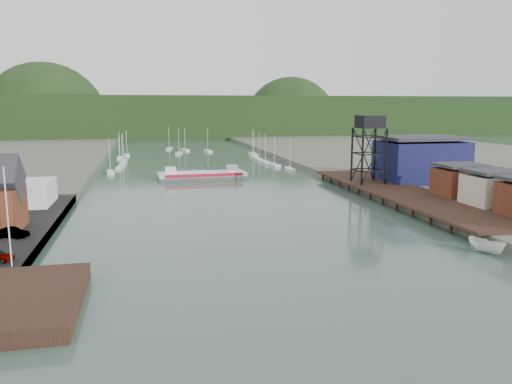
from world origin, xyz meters
name	(u,v)px	position (x,y,z in m)	size (l,w,h in m)	color
ground	(302,287)	(0.00, 0.00, 0.00)	(600.00, 600.00, 0.00)	#2C453A
east_land	(508,172)	(92.00, 80.00, 0.00)	(120.00, 400.00, 3.20)	#4C5142
west_stage	(30,301)	(-29.00, 0.00, 0.90)	(10.00, 18.00, 1.80)	black
east_pier	(402,192)	(37.00, 45.00, 1.90)	(14.00, 70.00, 2.45)	black
white_shed	(2,194)	(-44.00, 50.00, 3.85)	(18.00, 12.00, 4.50)	silver
flagpole	(8,217)	(-33.00, 10.00, 7.60)	(0.16, 0.16, 12.00)	silver
lift_tower	(370,126)	(35.00, 58.00, 15.65)	(6.50, 6.50, 16.00)	black
blue_shed	(421,160)	(50.00, 60.00, 7.06)	(20.50, 14.50, 11.30)	#0C0D36
town_buildings	(511,196)	(46.00, 23.00, 4.60)	(9.00, 38.00, 6.00)	beige
marina_sailboats	(191,158)	(0.08, 138.46, 0.35)	(57.71, 92.65, 0.90)	silver
distant_hills	(164,120)	(-3.98, 301.35, 10.38)	(500.00, 120.00, 80.00)	black
chain_ferry	(202,175)	(-1.61, 87.65, 1.01)	(24.79, 10.92, 3.51)	#4B4B4D
motorboat	(487,246)	(29.24, 6.96, 1.08)	(2.11, 5.61, 2.17)	silver
car_west_b	(12,233)	(-36.21, 24.00, 2.36)	(1.60, 4.60, 1.51)	#999999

